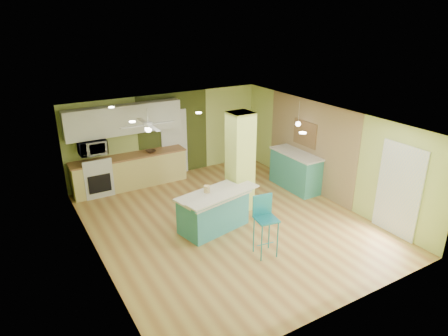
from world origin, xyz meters
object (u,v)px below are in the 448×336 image
at_px(canister, 207,189).
at_px(bar_stool, 264,216).
at_px(peninsula, 214,211).
at_px(side_counter, 296,170).
at_px(fruit_bowl, 151,151).

bearing_deg(canister, bar_stool, -73.50).
height_order(peninsula, side_counter, side_counter).
height_order(bar_stool, canister, bar_stool).
relative_size(bar_stool, canister, 8.12).
distance_m(fruit_bowl, canister, 3.03).
bearing_deg(bar_stool, side_counter, 47.81).
xyz_separation_m(peninsula, canister, (-0.07, 0.20, 0.48)).
bearing_deg(peninsula, bar_stool, -85.61).
relative_size(side_counter, fruit_bowl, 5.94).
distance_m(peninsula, fruit_bowl, 3.27).
bearing_deg(side_counter, bar_stool, -140.63).
xyz_separation_m(side_counter, fruit_bowl, (-3.38, 2.37, 0.45)).
bearing_deg(canister, peninsula, -72.04).
bearing_deg(bar_stool, canister, 114.94).
height_order(fruit_bowl, canister, canister).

